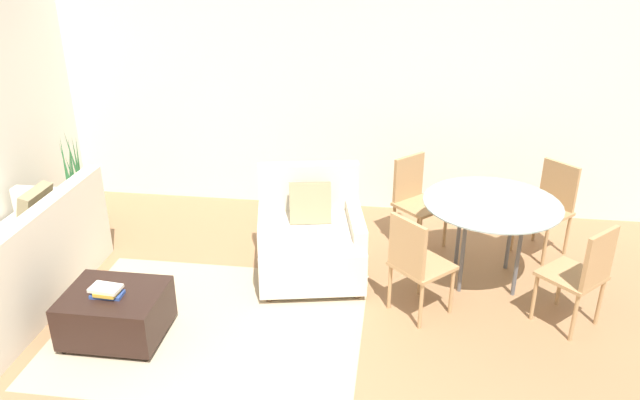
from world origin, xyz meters
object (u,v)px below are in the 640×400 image
Objects in this scene: ottoman at (116,312)px; couch at (10,275)px; armchair at (311,240)px; dining_chair_near_left at (415,260)px; book_stack at (107,292)px; dining_table at (491,210)px; dining_chair_near_right at (583,271)px; tv_remote_primary at (111,289)px; dining_chair_far_right at (550,202)px; potted_plant at (80,209)px; dining_chair_far_left at (415,195)px.

couch is at bearing 164.58° from ottoman.
armchair is 1.05m from dining_chair_near_left.
book_stack is 3.25m from dining_table.
dining_chair_near_right is at bearing -12.25° from armchair.
tv_remote_primary is (-1.40, -1.05, 0.02)m from armchair.
dining_chair_far_right is at bearing 28.43° from book_stack.
dining_chair_near_right is (4.76, -1.11, 0.29)m from potted_plant.
dining_chair_far_right is (1.29, 0.00, 0.00)m from dining_chair_far_left.
ottoman is 3.00m from dining_chair_far_left.
armchair is at bearing -138.66° from dining_chair_far_left.
armchair is at bearing 38.55° from ottoman.
book_stack is at bearing -81.50° from tv_remote_primary.
dining_chair_near_right is 1.00× the size of dining_chair_far_left.
couch is 4.92m from dining_chair_far_right.
dining_chair_near_left is (3.47, -1.11, 0.29)m from potted_plant.
dining_chair_near_right is (0.65, -0.65, -0.18)m from dining_table.
tv_remote_primary is (1.02, -0.24, 0.10)m from couch.
dining_chair_far_left reaches higher than book_stack.
dining_chair_far_right is (4.76, 0.19, 0.29)m from potted_plant.
dining_chair_near_left and dining_chair_near_right have the same top height.
book_stack is 4.10m from dining_chair_far_right.
tv_remote_primary is 4.07m from dining_chair_far_right.
tv_remote_primary is at bearing -141.39° from dining_chair_far_left.
dining_chair_far_left is 1.29m from dining_chair_far_right.
dining_chair_far_left is at bearing 180.00° from dining_chair_far_right.
armchair is at bearing 152.46° from dining_chair_near_left.
tv_remote_primary is 0.15× the size of dining_chair_far_left.
ottoman is at bearing 67.81° from book_stack.
potted_plant is (-1.15, 1.77, -0.21)m from book_stack.
potted_plant is 1.25× the size of dining_chair_near_left.
armchair is 1.18× the size of dining_chair_far_right.
dining_table is 1.32× the size of dining_chair_near_left.
dining_chair_near_right is 1.83m from dining_chair_far_left.
dining_chair_far_left is 1.00× the size of dining_chair_far_right.
dining_chair_near_left is at bearing 15.91° from book_stack.
armchair is at bearing -173.98° from dining_table.
dining_chair_near_right is (2.22, -0.48, 0.14)m from armchair.
dining_table is 0.93m from dining_chair_far_right.
armchair is 2.62m from potted_plant.
dining_chair_near_left reaches higher than ottoman.
dining_chair_far_left is (0.92, 0.81, 0.14)m from armchair.
dining_chair_near_right is (1.29, 0.00, 0.00)m from dining_chair_near_left.
potted_plant is (-1.14, 1.67, -0.17)m from tv_remote_primary.
dining_table is at bearing -6.39° from potted_plant.
couch is at bearing -176.04° from dining_chair_near_right.
couch reaches higher than dining_chair_near_right.
book_stack is 0.10m from tv_remote_primary.
dining_table is at bearing -135.00° from dining_chair_far_right.
dining_table is at bearing 6.02° from armchair.
dining_chair_near_right is 1.00× the size of dining_chair_far_right.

